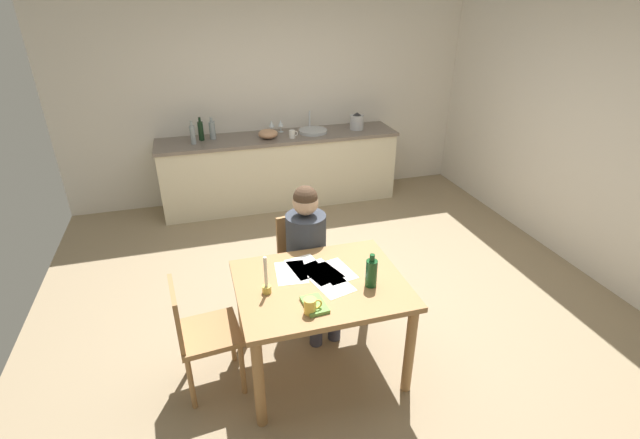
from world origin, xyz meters
The scene contains 26 objects.
ground_plane centered at (0.00, 0.00, -0.02)m, with size 5.20×5.20×0.04m, color #937F60.
wall_back centered at (0.00, 2.60, 1.30)m, with size 5.20×0.12×2.60m, color silver.
wall_right centered at (2.60, 0.00, 1.30)m, with size 0.12×5.20×2.60m, color silver.
kitchen_counter centered at (0.00, 2.24, 0.45)m, with size 2.98×0.64×0.90m.
dining_table centered at (-0.33, -0.73, 0.63)m, with size 1.14×0.90×0.74m.
chair_at_table centered at (-0.28, -0.03, 0.48)m, with size 0.45×0.45×0.86m.
person_seated centered at (-0.26, -0.18, 0.68)m, with size 0.37×0.62×1.19m.
chair_side_empty centered at (-1.16, -0.69, 0.48)m, with size 0.44×0.44×0.86m.
coffee_mug centered at (-0.47, -1.02, 0.79)m, with size 0.12×0.08×0.10m.
candlestick centered at (-0.70, -0.74, 0.82)m, with size 0.06×0.06×0.27m.
book_magazine centered at (-0.44, -0.97, 0.75)m, with size 0.13×0.20×0.02m, color #679B46.
paper_letter centered at (-0.38, -0.51, 0.74)m, with size 0.21×0.30×0.00m, color white.
paper_bill centered at (-0.26, -0.77, 0.74)m, with size 0.21×0.30×0.00m, color white.
paper_envelope centered at (-0.29, -0.61, 0.74)m, with size 0.21×0.30×0.00m, color white.
paper_receipt centered at (-0.49, -0.55, 0.74)m, with size 0.21×0.30×0.00m, color white.
paper_notice centered at (-0.19, -0.63, 0.74)m, with size 0.21×0.30×0.00m, color white.
wine_bottle_on_table centered at (-0.01, -0.85, 0.84)m, with size 0.08×0.08×0.24m.
sink_unit centered at (0.44, 2.24, 0.92)m, with size 0.36×0.36×0.24m.
bottle_oil centered at (-1.03, 2.18, 1.01)m, with size 0.06×0.06×0.27m.
bottle_vinegar centered at (-0.93, 2.30, 1.02)m, with size 0.06×0.06×0.28m.
bottle_wine_red centered at (-0.79, 2.32, 1.01)m, with size 0.07×0.07×0.26m.
mixing_bowl centered at (-0.15, 2.16, 0.95)m, with size 0.24×0.24×0.11m, color tan.
stovetop_kettle centered at (1.03, 2.24, 1.00)m, with size 0.18×0.18×0.22m.
wine_glass_near_sink centered at (0.06, 2.39, 1.01)m, with size 0.07×0.07×0.15m.
wine_glass_by_kettle centered at (-0.06, 2.39, 1.01)m, with size 0.07×0.07×0.15m.
teacup_on_counter centered at (0.14, 2.09, 0.95)m, with size 0.11×0.07×0.10m.
Camera 1 is at (-1.04, -3.17, 2.51)m, focal length 25.42 mm.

